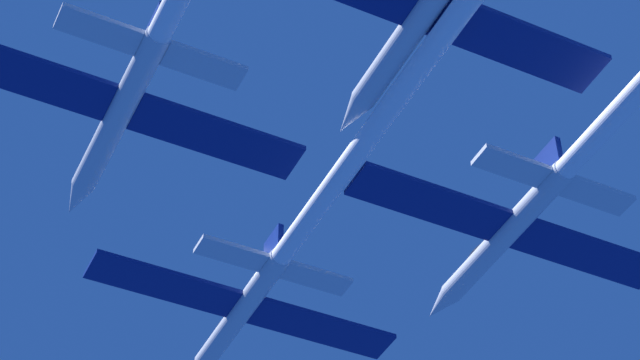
# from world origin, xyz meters

# --- Properties ---
(jet_lead) EXTENTS (15.50, 43.24, 2.57)m
(jet_lead) POSITION_xyz_m (0.42, -10.59, -0.10)
(jet_lead) COLOR silver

